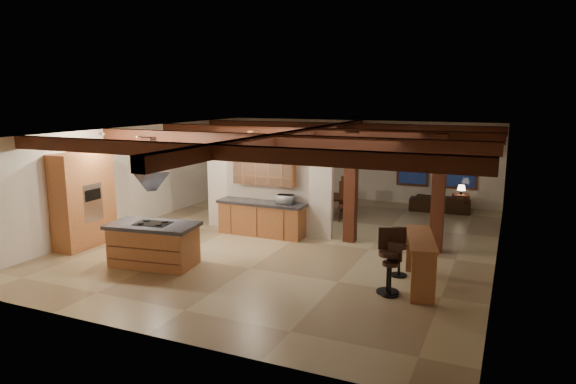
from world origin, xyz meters
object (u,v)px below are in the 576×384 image
object	(u,v)px
sofa	(440,203)
bar_counter	(420,253)
kitchen_island	(154,244)
dining_table	(324,205)

from	to	relation	value
sofa	bar_counter	bearing A→B (deg)	89.76
kitchen_island	dining_table	world-z (taller)	kitchen_island
sofa	bar_counter	distance (m)	7.24
bar_counter	dining_table	bearing A→B (deg)	126.95
sofa	kitchen_island	bearing A→B (deg)	53.38
dining_table	bar_counter	distance (m)	6.47
kitchen_island	dining_table	size ratio (longest dim) A/B	1.16
kitchen_island	sofa	world-z (taller)	kitchen_island
kitchen_island	sofa	xyz separation A→B (m)	(5.16, 8.29, -0.21)
sofa	bar_counter	size ratio (longest dim) A/B	0.96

